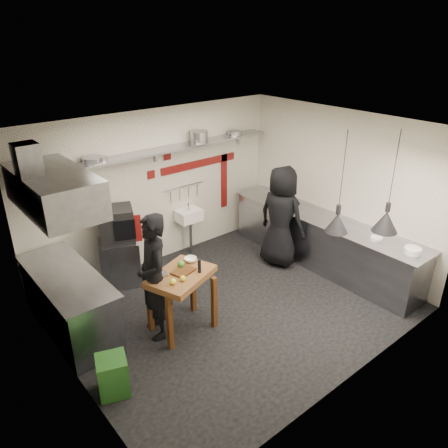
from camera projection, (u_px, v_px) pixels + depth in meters
floor at (232, 307)px, 6.90m from camera, size 5.00×5.00×0.00m
ceiling at (234, 130)px, 5.74m from camera, size 5.00×5.00×0.00m
wall_back at (157, 188)px, 7.79m from camera, size 5.00×0.04×2.80m
wall_front at (356, 288)px, 4.85m from camera, size 5.00×0.04×2.80m
wall_left at (64, 287)px, 4.87m from camera, size 0.04×4.20×2.80m
wall_right at (339, 189)px, 7.77m from camera, size 0.04×4.20×2.80m
red_band_horiz at (200, 163)px, 8.21m from camera, size 1.70×0.02×0.14m
red_band_vert at (224, 181)px, 8.76m from camera, size 0.14×0.02×1.10m
red_tile_a at (167, 156)px, 7.69m from camera, size 0.14×0.02×0.14m
red_tile_b at (151, 175)px, 7.60m from camera, size 0.14×0.02×0.14m
back_shelf at (159, 151)px, 7.36m from camera, size 4.60×0.34×0.04m
shelf_bracket_left at (44, 177)px, 6.41m from camera, size 0.04×0.06×0.24m
shelf_bracket_mid at (155, 155)px, 7.51m from camera, size 0.04×0.06×0.24m
shelf_bracket_right at (238, 138)px, 8.61m from camera, size 0.04×0.06×0.24m
pan_far_left at (93, 160)px, 6.65m from camera, size 0.38×0.38×0.09m
pan_mid_left at (100, 159)px, 6.72m from camera, size 0.27×0.27×0.07m
stock_pot at (199, 136)px, 7.80m from camera, size 0.40×0.40×0.20m
pan_right at (234, 133)px, 8.31m from camera, size 0.36×0.36×0.08m
oven_stand at (120, 261)px, 7.41m from camera, size 0.82×0.79×0.80m
combi_oven at (116, 225)px, 7.12m from camera, size 0.70×0.68×0.58m
oven_door at (125, 230)px, 6.94m from camera, size 0.50×0.24×0.46m
oven_glass at (125, 230)px, 6.92m from camera, size 0.31×0.15×0.34m
hand_sink at (189, 215)px, 8.24m from camera, size 0.46×0.34×0.22m
sink_tap at (188, 206)px, 8.17m from camera, size 0.03×0.03×0.14m
sink_drain at (191, 237)px, 8.40m from camera, size 0.06×0.06×0.66m
utensil_rail at (183, 186)px, 8.11m from camera, size 0.90×0.02×0.02m
counter_right at (322, 242)px, 7.96m from camera, size 0.70×3.80×0.90m
counter_right_top at (324, 219)px, 7.77m from camera, size 0.76×3.90×0.03m
plate_stack at (413, 251)px, 6.55m from camera, size 0.33×0.33×0.09m
small_bowl_right at (377, 238)px, 6.97m from camera, size 0.21×0.21×0.05m
counter_left at (70, 304)px, 6.21m from camera, size 0.70×1.90×0.90m
counter_left_top at (65, 275)px, 6.01m from camera, size 0.76×2.00×0.03m
extractor_hood at (54, 191)px, 5.53m from camera, size 0.78×1.60×0.50m
hood_duct at (28, 164)px, 5.21m from camera, size 0.28×0.28×0.50m
green_bin at (113, 375)px, 5.21m from camera, size 0.45×0.45×0.50m
prep_table at (182, 301)px, 6.24m from camera, size 1.09×0.92×0.92m
cutting_board at (183, 271)px, 6.09m from camera, size 0.36×0.30×0.02m
pepper_mill at (199, 266)px, 6.04m from camera, size 0.05×0.05×0.20m
lemon_a at (173, 282)px, 5.79m from camera, size 0.10×0.10×0.08m
lemon_b at (183, 278)px, 5.86m from camera, size 0.09×0.09×0.08m
veg_ball at (181, 264)px, 6.19m from camera, size 0.13×0.13×0.10m
steel_tray at (161, 275)px, 5.99m from camera, size 0.21×0.16×0.03m
bowl at (191, 260)px, 6.35m from camera, size 0.20×0.20×0.06m
heat_lamp_near at (342, 183)px, 6.10m from camera, size 0.35×0.35×1.51m
heat_lamp_far at (392, 183)px, 6.11m from camera, size 0.43×0.43×1.51m
chef_left at (154, 277)px, 5.95m from camera, size 0.60×0.76×1.85m
chef_right at (281, 217)px, 7.81m from camera, size 0.73×0.99×1.86m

